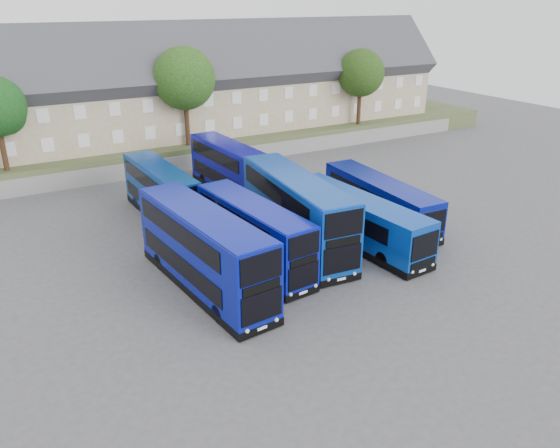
% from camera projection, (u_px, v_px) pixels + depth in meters
% --- Properties ---
extents(ground, '(120.00, 120.00, 0.00)m').
position_uv_depth(ground, '(314.00, 277.00, 32.06)').
color(ground, '#48484D').
rests_on(ground, ground).
extents(retaining_wall, '(70.00, 0.40, 1.50)m').
position_uv_depth(retaining_wall, '(175.00, 164.00, 51.02)').
color(retaining_wall, slate).
rests_on(retaining_wall, ground).
extents(earth_bank, '(80.00, 20.00, 2.00)m').
position_uv_depth(earth_bank, '(143.00, 139.00, 58.95)').
color(earth_bank, '#43502D').
rests_on(earth_bank, ground).
extents(terrace_row, '(60.00, 10.40, 11.20)m').
position_uv_depth(terrace_row, '(179.00, 90.00, 54.95)').
color(terrace_row, tan).
rests_on(terrace_row, earth_bank).
extents(dd_front_left, '(3.76, 11.68, 4.56)m').
position_uv_depth(dd_front_left, '(204.00, 252.00, 30.03)').
color(dd_front_left, '#081494').
rests_on(dd_front_left, ground).
extents(dd_front_mid, '(3.19, 10.22, 4.00)m').
position_uv_depth(dd_front_mid, '(254.00, 236.00, 32.82)').
color(dd_front_mid, '#08139D').
rests_on(dd_front_mid, ground).
extents(dd_front_right, '(3.78, 12.06, 4.72)m').
position_uv_depth(dd_front_right, '(296.00, 213.00, 35.26)').
color(dd_front_right, '#08389C').
rests_on(dd_front_right, ground).
extents(dd_rear_left, '(2.69, 9.96, 3.92)m').
position_uv_depth(dd_rear_left, '(161.00, 193.00, 39.98)').
color(dd_rear_left, navy).
rests_on(dd_rear_left, ground).
extents(dd_rear_right, '(2.94, 10.48, 4.12)m').
position_uv_depth(dd_rear_right, '(231.00, 170.00, 45.10)').
color(dd_rear_right, '#080A94').
rests_on(dd_rear_right, ground).
extents(coach_east_a, '(3.34, 11.87, 3.20)m').
position_uv_depth(coach_east_a, '(357.00, 221.00, 36.01)').
color(coach_east_a, '#0838A2').
rests_on(coach_east_a, ground).
extents(coach_east_b, '(2.93, 11.41, 3.09)m').
position_uv_depth(coach_east_b, '(380.00, 201.00, 39.65)').
color(coach_east_b, '#071282').
rests_on(coach_east_b, ground).
extents(tree_mid, '(5.76, 5.76, 9.18)m').
position_uv_depth(tree_mid, '(185.00, 81.00, 50.46)').
color(tree_mid, '#382314').
rests_on(tree_mid, earth_bank).
extents(tree_east, '(5.12, 5.12, 8.16)m').
position_uv_depth(tree_east, '(361.00, 75.00, 59.44)').
color(tree_east, '#382314').
rests_on(tree_east, earth_bank).
extents(tree_far, '(5.44, 5.44, 8.67)m').
position_uv_depth(tree_far, '(366.00, 62.00, 67.66)').
color(tree_far, '#382314').
rests_on(tree_far, earth_bank).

